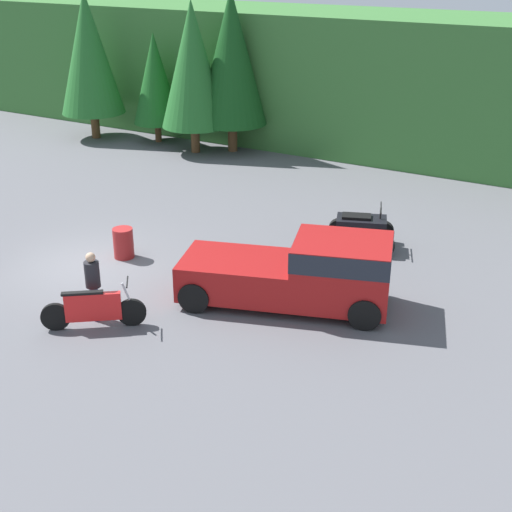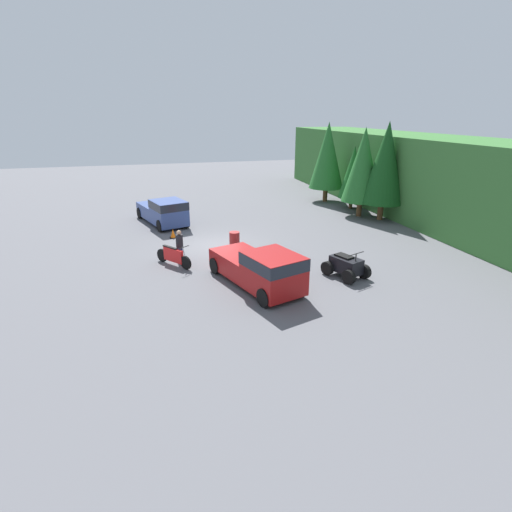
{
  "view_description": "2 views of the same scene",
  "coord_description": "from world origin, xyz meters",
  "px_view_note": "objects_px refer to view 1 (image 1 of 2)",
  "views": [
    {
      "loc": [
        13.22,
        -13.44,
        8.31
      ],
      "look_at": [
        4.9,
        1.06,
        0.95
      ],
      "focal_mm": 50.0,
      "sensor_mm": 36.0,
      "label": 1
    },
    {
      "loc": [
        21.71,
        -3.53,
        7.26
      ],
      "look_at": [
        4.9,
        1.06,
        0.95
      ],
      "focal_mm": 28.0,
      "sensor_mm": 36.0,
      "label": 2
    }
  ],
  "objects_px": {
    "quad_atv": "(361,231)",
    "rider_person": "(93,283)",
    "pickup_truck_red": "(305,271)",
    "steel_barrel": "(123,243)",
    "dirt_bike": "(93,309)"
  },
  "relations": [
    {
      "from": "quad_atv",
      "to": "steel_barrel",
      "type": "relative_size",
      "value": 2.61
    },
    {
      "from": "dirt_bike",
      "to": "pickup_truck_red",
      "type": "bearing_deg",
      "value": 5.55
    },
    {
      "from": "rider_person",
      "to": "steel_barrel",
      "type": "relative_size",
      "value": 1.96
    },
    {
      "from": "pickup_truck_red",
      "to": "dirt_bike",
      "type": "distance_m",
      "value": 5.14
    },
    {
      "from": "quad_atv",
      "to": "rider_person",
      "type": "distance_m",
      "value": 8.23
    },
    {
      "from": "pickup_truck_red",
      "to": "steel_barrel",
      "type": "relative_size",
      "value": 6.25
    },
    {
      "from": "dirt_bike",
      "to": "rider_person",
      "type": "height_order",
      "value": "rider_person"
    },
    {
      "from": "steel_barrel",
      "to": "dirt_bike",
      "type": "bearing_deg",
      "value": -60.09
    },
    {
      "from": "pickup_truck_red",
      "to": "dirt_bike",
      "type": "bearing_deg",
      "value": -155.14
    },
    {
      "from": "dirt_bike",
      "to": "quad_atv",
      "type": "distance_m",
      "value": 8.41
    },
    {
      "from": "quad_atv",
      "to": "pickup_truck_red",
      "type": "bearing_deg",
      "value": -108.23
    },
    {
      "from": "pickup_truck_red",
      "to": "steel_barrel",
      "type": "bearing_deg",
      "value": 161.3
    },
    {
      "from": "quad_atv",
      "to": "rider_person",
      "type": "bearing_deg",
      "value": -138.76
    },
    {
      "from": "steel_barrel",
      "to": "pickup_truck_red",
      "type": "bearing_deg",
      "value": -0.89
    },
    {
      "from": "rider_person",
      "to": "steel_barrel",
      "type": "xyz_separation_m",
      "value": [
        -1.77,
        3.2,
        -0.5
      ]
    }
  ]
}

